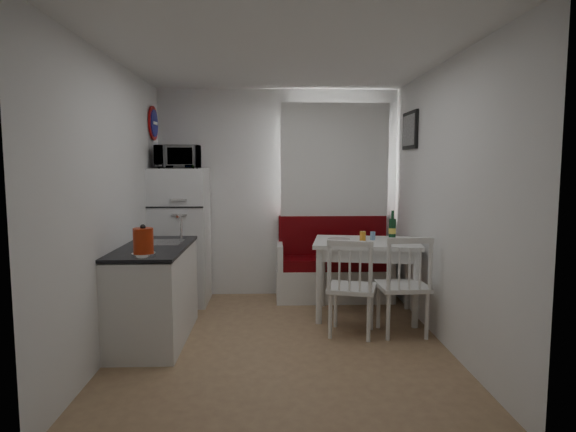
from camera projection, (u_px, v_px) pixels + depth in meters
name	position (u px, v px, depth m)	size (l,w,h in m)	color
floor	(282.00, 343.00, 4.50)	(3.00, 3.50, 0.02)	#936F4E
ceiling	(281.00, 57.00, 4.22)	(3.00, 3.50, 0.02)	white
wall_back	(278.00, 194.00, 6.10)	(3.00, 0.02, 2.60)	white
wall_front	(288.00, 231.00, 2.62)	(3.00, 0.02, 2.60)	white
wall_left	(114.00, 205.00, 4.31)	(0.02, 3.50, 2.60)	white
wall_right	(444.00, 204.00, 4.41)	(0.02, 3.50, 2.60)	white
window	(334.00, 168.00, 6.06)	(1.22, 0.06, 1.47)	white
curtain	(335.00, 164.00, 5.99)	(1.35, 0.02, 1.50)	white
kitchen_counter	(155.00, 292.00, 4.56)	(0.62, 1.32, 1.16)	white
wall_sign	(154.00, 123.00, 5.66)	(0.40, 0.40, 0.03)	navy
picture_frame	(410.00, 130.00, 5.43)	(0.04, 0.52, 0.42)	black
bench	(334.00, 272.00, 5.99)	(1.43, 0.55, 1.02)	white
dining_table	(366.00, 249.00, 5.24)	(1.23, 0.95, 0.84)	white
chair_left	(354.00, 277.00, 4.58)	(0.55, 0.54, 0.51)	white
chair_right	(406.00, 275.00, 4.60)	(0.48, 0.46, 0.53)	white
fridge	(181.00, 236.00, 5.76)	(0.65, 0.65, 1.62)	white
microwave	(178.00, 157.00, 5.61)	(0.49, 0.33, 0.27)	white
kettle	(143.00, 241.00, 3.97)	(0.20, 0.20, 0.26)	#B62D0E
wine_bottle	(392.00, 225.00, 5.32)	(0.08, 0.08, 0.32)	#143E21
drinking_glass_orange	(363.00, 236.00, 5.17)	(0.07, 0.07, 0.11)	orange
drinking_glass_blue	(373.00, 236.00, 5.28)	(0.06, 0.06, 0.09)	#7AA5D1
plate	(339.00, 240.00, 5.24)	(0.25, 0.25, 0.02)	white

